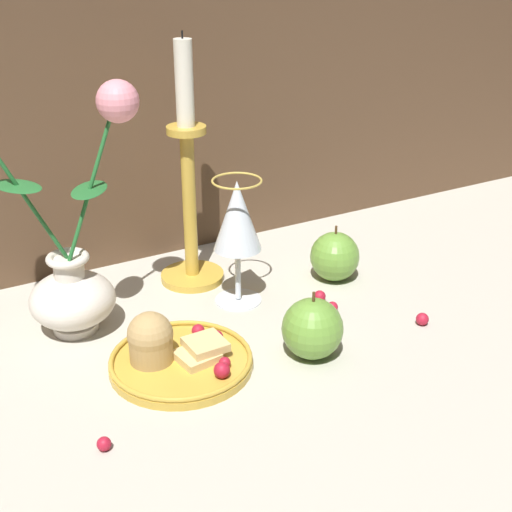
# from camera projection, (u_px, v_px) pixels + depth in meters

# --- Properties ---
(ground_plane) EXTENTS (2.40, 2.40, 0.00)m
(ground_plane) POSITION_uv_depth(u_px,v_px,m) (220.00, 337.00, 0.91)
(ground_plane) COLOR #B7B2A3
(ground_plane) RESTS_ON ground
(vase) EXTENTS (0.24, 0.11, 0.36)m
(vase) POSITION_uv_depth(u_px,v_px,m) (58.00, 246.00, 0.87)
(vase) COLOR silver
(vase) RESTS_ON ground_plane
(plate_with_pastries) EXTENTS (0.17, 0.17, 0.07)m
(plate_with_pastries) POSITION_uv_depth(u_px,v_px,m) (173.00, 353.00, 0.84)
(plate_with_pastries) COLOR gold
(plate_with_pastries) RESTS_ON ground_plane
(wine_glass) EXTENTS (0.07, 0.07, 0.18)m
(wine_glass) POSITION_uv_depth(u_px,v_px,m) (237.00, 221.00, 0.95)
(wine_glass) COLOR silver
(wine_glass) RESTS_ON ground_plane
(candlestick) EXTENTS (0.09, 0.09, 0.36)m
(candlestick) POSITION_uv_depth(u_px,v_px,m) (189.00, 193.00, 1.00)
(candlestick) COLOR gold
(candlestick) RESTS_ON ground_plane
(apple_beside_vase) EXTENTS (0.08, 0.08, 0.09)m
(apple_beside_vase) POSITION_uv_depth(u_px,v_px,m) (312.00, 329.00, 0.86)
(apple_beside_vase) COLOR #669938
(apple_beside_vase) RESTS_ON ground_plane
(apple_near_glass) EXTENTS (0.07, 0.07, 0.08)m
(apple_near_glass) POSITION_uv_depth(u_px,v_px,m) (335.00, 256.00, 1.04)
(apple_near_glass) COLOR #669938
(apple_near_glass) RESTS_ON ground_plane
(berry_near_plate) EXTENTS (0.02, 0.02, 0.02)m
(berry_near_plate) POSITION_uv_depth(u_px,v_px,m) (422.00, 319.00, 0.93)
(berry_near_plate) COLOR #AD192D
(berry_near_plate) RESTS_ON ground_plane
(berry_front_center) EXTENTS (0.01, 0.01, 0.01)m
(berry_front_center) POSITION_uv_depth(u_px,v_px,m) (104.00, 444.00, 0.71)
(berry_front_center) COLOR #AD192D
(berry_front_center) RESTS_ON ground_plane
(berry_by_glass_stem) EXTENTS (0.02, 0.02, 0.02)m
(berry_by_glass_stem) POSITION_uv_depth(u_px,v_px,m) (332.00, 307.00, 0.96)
(berry_by_glass_stem) COLOR #AD192D
(berry_by_glass_stem) RESTS_ON ground_plane
(berry_under_candlestick) EXTENTS (0.02, 0.02, 0.02)m
(berry_under_candlestick) POSITION_uv_depth(u_px,v_px,m) (320.00, 296.00, 0.99)
(berry_under_candlestick) COLOR #AD192D
(berry_under_candlestick) RESTS_ON ground_plane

